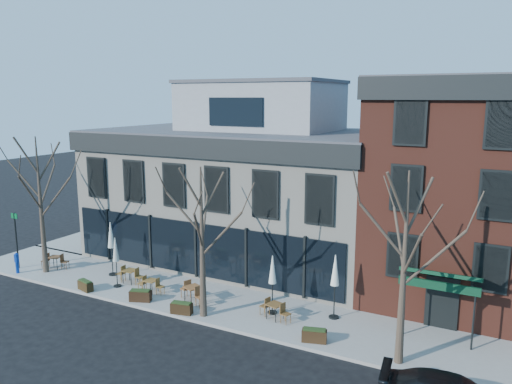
% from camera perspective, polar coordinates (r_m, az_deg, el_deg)
% --- Properties ---
extents(ground, '(120.00, 120.00, 0.00)m').
position_cam_1_polar(ground, '(28.80, -6.69, -10.07)').
color(ground, black).
rests_on(ground, ground).
extents(sidewalk_front, '(33.50, 4.70, 0.15)m').
position_cam_1_polar(sidewalk_front, '(25.46, -3.29, -12.71)').
color(sidewalk_front, gray).
rests_on(sidewalk_front, ground).
extents(sidewalk_side, '(4.50, 12.00, 0.15)m').
position_cam_1_polar(sidewalk_side, '(40.02, -15.22, -4.28)').
color(sidewalk_side, gray).
rests_on(sidewalk_side, ground).
extents(corner_building, '(18.39, 10.39, 11.10)m').
position_cam_1_polar(corner_building, '(31.67, -1.59, 0.79)').
color(corner_building, beige).
rests_on(corner_building, ground).
extents(red_brick_building, '(8.20, 11.78, 11.18)m').
position_cam_1_polar(red_brick_building, '(27.59, 22.42, 0.41)').
color(red_brick_building, maroon).
rests_on(red_brick_building, ground).
extents(tree_corner, '(3.93, 3.98, 7.92)m').
position_cam_1_polar(tree_corner, '(31.01, -23.39, -1.21)').
color(tree_corner, '#382B21').
rests_on(tree_corner, sidewalk_front).
extents(tree_mid, '(3.50, 3.55, 7.04)m').
position_cam_1_polar(tree_mid, '(22.92, -6.17, -5.55)').
color(tree_mid, '#382B21').
rests_on(tree_mid, sidewalk_front).
extents(tree_right, '(3.72, 3.77, 7.48)m').
position_cam_1_polar(tree_right, '(19.53, 16.58, -8.17)').
color(tree_right, '#382B21').
rests_on(tree_right, sidewalk_front).
extents(sign_pole, '(0.50, 0.10, 3.40)m').
position_cam_1_polar(sign_pole, '(32.88, -25.73, -4.64)').
color(sign_pole, black).
rests_on(sign_pole, sidewalk_front).
extents(call_box, '(0.25, 0.25, 1.24)m').
position_cam_1_polar(call_box, '(32.31, -25.66, -7.24)').
color(call_box, '#0B3299').
rests_on(call_box, sidewalk_front).
extents(cafe_set_0, '(1.73, 0.95, 0.89)m').
position_cam_1_polar(cafe_set_0, '(32.33, -21.98, -7.31)').
color(cafe_set_0, brown).
rests_on(cafe_set_0, sidewalk_front).
extents(cafe_set_1, '(1.73, 0.72, 0.91)m').
position_cam_1_polar(cafe_set_1, '(28.62, -14.19, -9.15)').
color(cafe_set_1, brown).
rests_on(cafe_set_1, sidewalk_front).
extents(cafe_set_2, '(1.58, 0.65, 0.83)m').
position_cam_1_polar(cafe_set_2, '(27.08, -11.91, -10.31)').
color(cafe_set_2, brown).
rests_on(cafe_set_2, sidewalk_front).
extents(cafe_set_3, '(1.90, 1.17, 0.99)m').
position_cam_1_polar(cafe_set_3, '(25.52, -7.21, -11.30)').
color(cafe_set_3, brown).
rests_on(cafe_set_3, sidewalk_front).
extents(cafe_set_4, '(1.75, 0.86, 0.90)m').
position_cam_1_polar(cafe_set_4, '(23.57, 2.18, -13.27)').
color(cafe_set_4, brown).
rests_on(cafe_set_4, sidewalk_front).
extents(umbrella_0, '(0.50, 0.50, 3.12)m').
position_cam_1_polar(umbrella_0, '(29.59, -16.24, -5.06)').
color(umbrella_0, black).
rests_on(umbrella_0, sidewalk_front).
extents(umbrella_1, '(0.44, 0.44, 2.74)m').
position_cam_1_polar(umbrella_1, '(27.81, -15.74, -6.64)').
color(umbrella_1, black).
rests_on(umbrella_1, sidewalk_front).
extents(umbrella_3, '(0.45, 0.45, 2.83)m').
position_cam_1_polar(umbrella_3, '(23.59, 1.90, -9.22)').
color(umbrella_3, black).
rests_on(umbrella_3, sidewalk_front).
extents(umbrella_4, '(0.49, 0.49, 3.04)m').
position_cam_1_polar(umbrella_4, '(23.32, 9.02, -9.22)').
color(umbrella_4, black).
rests_on(umbrella_4, sidewalk_front).
extents(planter_0, '(1.04, 0.62, 0.55)m').
position_cam_1_polar(planter_0, '(28.32, -18.91, -10.05)').
color(planter_0, '#2E220F').
rests_on(planter_0, sidewalk_front).
extents(planter_1, '(1.15, 0.78, 0.60)m').
position_cam_1_polar(planter_1, '(26.16, -13.08, -11.44)').
color(planter_1, black).
rests_on(planter_1, sidewalk_front).
extents(planter_2, '(1.08, 0.61, 0.57)m').
position_cam_1_polar(planter_2, '(24.41, -8.50, -12.96)').
color(planter_2, black).
rests_on(planter_2, sidewalk_front).
extents(planter_3, '(1.11, 0.68, 0.58)m').
position_cam_1_polar(planter_3, '(21.80, 6.68, -15.95)').
color(planter_3, '#312010').
rests_on(planter_3, sidewalk_front).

